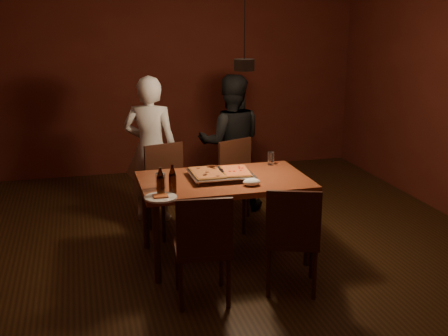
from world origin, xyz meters
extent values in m
plane|color=#36220E|center=(0.00, 0.00, 0.00)|extent=(6.00, 6.00, 0.00)
plane|color=#5D2015|center=(0.00, 3.00, 1.40)|extent=(5.00, 0.00, 5.00)
cube|color=brown|center=(-0.19, -0.04, 0.72)|extent=(1.50, 0.90, 0.05)
cylinder|color=#38190F|center=(-0.86, -0.41, 0.35)|extent=(0.06, 0.06, 0.70)
cylinder|color=#38190F|center=(0.48, -0.41, 0.35)|extent=(0.06, 0.06, 0.70)
cylinder|color=#38190F|center=(-0.86, 0.33, 0.35)|extent=(0.06, 0.06, 0.70)
cylinder|color=#38190F|center=(0.48, 0.33, 0.35)|extent=(0.06, 0.06, 0.70)
cube|color=#38190F|center=(-0.55, 0.65, 0.43)|extent=(0.51, 0.51, 0.04)
cube|color=#38190F|center=(-0.60, 0.84, 0.67)|extent=(0.41, 0.13, 0.45)
cube|color=#38190F|center=(0.24, 0.66, 0.43)|extent=(0.55, 0.55, 0.04)
cube|color=#38190F|center=(0.16, 0.84, 0.67)|extent=(0.40, 0.19, 0.45)
cube|color=#38190F|center=(-0.56, -0.76, 0.43)|extent=(0.46, 0.46, 0.04)
cube|color=#38190F|center=(-0.58, -0.95, 0.67)|extent=(0.42, 0.07, 0.45)
cube|color=#38190F|center=(0.18, -0.77, 0.43)|extent=(0.54, 0.54, 0.04)
cube|color=#38190F|center=(0.12, -0.95, 0.67)|extent=(0.41, 0.17, 0.45)
cube|color=silver|center=(-0.21, -0.01, 0.77)|extent=(0.58, 0.48, 0.05)
cube|color=maroon|center=(-0.34, 0.01, 0.81)|extent=(0.27, 0.41, 0.02)
cube|color=gold|center=(-0.07, -0.01, 0.81)|extent=(0.27, 0.39, 0.02)
cylinder|color=black|center=(-0.81, -0.37, 0.83)|extent=(0.06, 0.06, 0.15)
cone|color=black|center=(-0.81, -0.37, 0.94)|extent=(0.06, 0.06, 0.09)
cylinder|color=black|center=(-0.70, -0.33, 0.83)|extent=(0.06, 0.06, 0.15)
cone|color=black|center=(-0.70, -0.33, 0.95)|extent=(0.06, 0.06, 0.09)
cylinder|color=silver|center=(-0.78, -0.17, 0.82)|extent=(0.08, 0.08, 0.13)
cylinder|color=silver|center=(0.37, 0.30, 0.81)|extent=(0.06, 0.06, 0.13)
cylinder|color=white|center=(-0.82, -0.44, 0.76)|extent=(0.26, 0.26, 0.02)
cube|color=gold|center=(-0.82, -0.44, 0.77)|extent=(0.12, 0.09, 0.01)
ellipsoid|color=white|center=(-0.01, -0.30, 0.78)|extent=(0.15, 0.12, 0.06)
imported|color=silver|center=(-0.69, 1.12, 0.78)|extent=(0.66, 0.54, 1.56)
imported|color=black|center=(0.23, 1.24, 0.77)|extent=(0.84, 0.71, 1.53)
cylinder|color=black|center=(0.00, 0.00, 1.75)|extent=(0.18, 0.18, 0.10)
camera|label=1|loc=(-1.42, -4.69, 2.20)|focal=45.00mm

